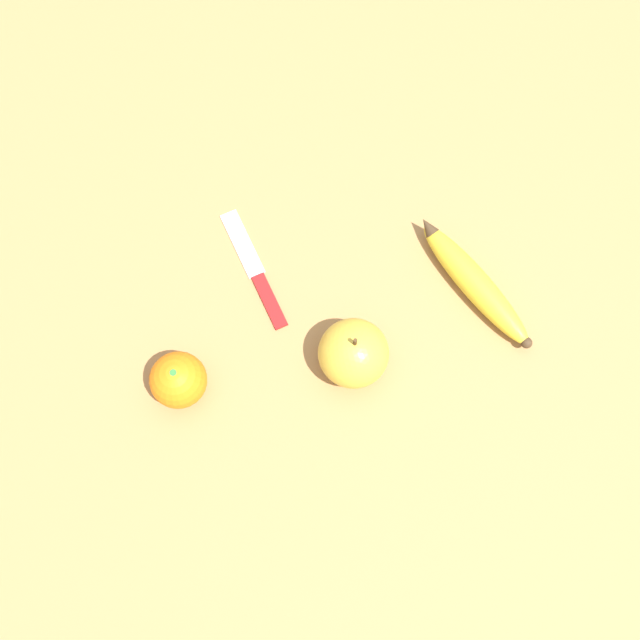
% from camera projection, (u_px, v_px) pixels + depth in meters
% --- Properties ---
extents(ground_plane, '(3.00, 3.00, 0.00)m').
position_uv_depth(ground_plane, '(404.00, 339.00, 0.90)').
color(ground_plane, '#A87A47').
extents(banana, '(0.14, 0.18, 0.04)m').
position_uv_depth(banana, '(477.00, 283.00, 0.91)').
color(banana, yellow).
rests_on(banana, ground_plane).
extents(orange, '(0.07, 0.07, 0.07)m').
position_uv_depth(orange, '(182.00, 381.00, 0.85)').
color(orange, orange).
rests_on(orange, ground_plane).
extents(apple, '(0.08, 0.08, 0.09)m').
position_uv_depth(apple, '(357.00, 354.00, 0.86)').
color(apple, gold).
rests_on(apple, ground_plane).
extents(paring_knife, '(0.14, 0.13, 0.01)m').
position_uv_depth(paring_knife, '(259.00, 273.00, 0.93)').
color(paring_knife, silver).
rests_on(paring_knife, ground_plane).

